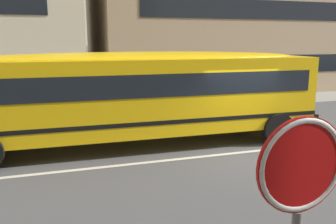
# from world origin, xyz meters

# --- Properties ---
(ground_plane) EXTENTS (400.00, 400.00, 0.00)m
(ground_plane) POSITION_xyz_m (0.00, 0.00, 0.00)
(ground_plane) COLOR #4C4C4F
(sidewalk_far) EXTENTS (120.00, 3.00, 0.01)m
(sidewalk_far) POSITION_xyz_m (0.00, 8.06, 0.01)
(sidewalk_far) COLOR gray
(sidewalk_far) RESTS_ON ground_plane
(lane_centreline) EXTENTS (110.00, 0.16, 0.01)m
(lane_centreline) POSITION_xyz_m (0.00, 0.00, 0.00)
(lane_centreline) COLOR silver
(lane_centreline) RESTS_ON ground_plane
(school_bus) EXTENTS (13.57, 3.34, 3.03)m
(school_bus) POSITION_xyz_m (-3.24, 1.82, 1.80)
(school_bus) COLOR yellow
(school_bus) RESTS_ON ground_plane
(stop_sign_post) EXTENTS (0.70, 0.07, 2.90)m
(stop_sign_post) POSITION_xyz_m (-3.80, -7.16, 2.23)
(stop_sign_post) COLOR slate
(stop_sign_post) RESTS_ON ground_plane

